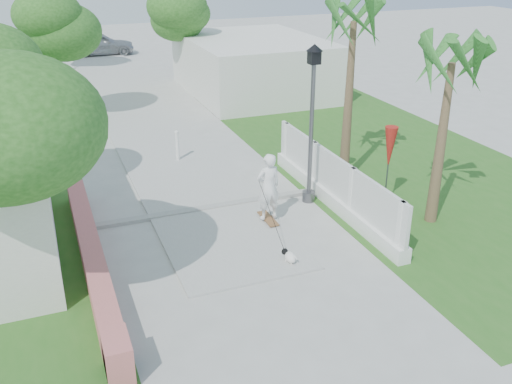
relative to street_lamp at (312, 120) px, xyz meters
name	(u,v)px	position (x,y,z in m)	size (l,w,h in m)	color
ground	(298,339)	(-2.90, -5.50, -2.43)	(90.00, 90.00, 0.00)	#B7B7B2
path_strip	(124,93)	(-2.90, 14.50, -2.40)	(3.20, 36.00, 0.06)	#B7B7B2
curb	(207,208)	(-2.90, 0.50, -2.38)	(6.50, 0.25, 0.10)	#999993
grass_right	(382,155)	(4.10, 2.50, -2.42)	(8.00, 20.00, 0.01)	#2C631F
pink_wall	(94,266)	(-6.20, -1.95, -2.11)	(0.45, 8.20, 0.80)	#CE6E69
lattice_fence	(333,188)	(0.50, -0.50, -1.88)	(0.35, 7.00, 1.50)	white
building_right	(253,65)	(3.10, 12.50, -1.13)	(6.00, 8.00, 2.60)	silver
street_lamp	(312,120)	(0.00, 0.00, 0.00)	(0.44, 0.44, 4.44)	#59595E
bollard	(177,145)	(-2.70, 4.50, -1.84)	(0.14, 0.14, 1.09)	white
patio_umbrella	(390,148)	(1.90, -1.00, -0.74)	(0.36, 0.36, 2.30)	#59595E
tree_left_near	(9,126)	(-7.38, -2.52, 1.40)	(3.60, 3.60, 5.28)	#4C3826
tree_path_left	(53,27)	(-5.88, 10.48, 1.39)	(3.40, 3.40, 5.23)	#4C3826
tree_path_right	(184,16)	(0.32, 14.48, 1.07)	(3.00, 3.00, 4.79)	#4C3826
tree_path_far	(46,2)	(-5.68, 20.48, 1.39)	(3.20, 3.20, 5.17)	#4C3826
palm_far	(353,33)	(1.70, 1.00, 2.06)	(1.80, 1.80, 5.30)	brown
palm_near	(451,73)	(2.50, -2.30, 1.53)	(1.80, 1.80, 4.70)	brown
skateboarder	(269,193)	(-1.66, -1.03, -1.47)	(0.70, 2.47, 1.92)	brown
dog	(289,256)	(-1.94, -2.95, -2.24)	(0.35, 0.49, 0.35)	white
parked_car	(99,44)	(-2.65, 25.04, -1.70)	(1.72, 4.27, 1.46)	#96979D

